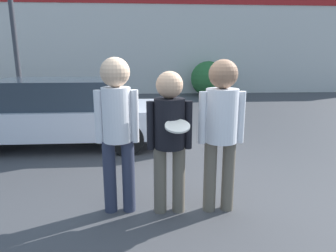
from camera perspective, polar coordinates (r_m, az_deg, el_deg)
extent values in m
plane|color=#3F3F42|center=(4.02, 5.49, -13.96)|extent=(56.00, 56.00, 0.00)
cube|color=silver|center=(14.87, -1.76, 14.81)|extent=(24.00, 0.18, 4.48)
cube|color=#B21E1E|center=(14.97, -1.80, 22.84)|extent=(24.00, 0.04, 0.30)
cylinder|color=#2D3347|center=(3.65, -11.03, -9.51)|extent=(0.15, 0.15, 0.87)
cylinder|color=#2D3347|center=(3.63, -7.53, -9.50)|extent=(0.15, 0.15, 0.87)
cylinder|color=silver|center=(3.42, -9.75, 2.12)|extent=(0.32, 0.32, 0.62)
cylinder|color=silver|center=(3.45, -13.09, 1.71)|extent=(0.09, 0.09, 0.60)
cylinder|color=silver|center=(3.41, -6.35, 1.84)|extent=(0.09, 0.09, 0.60)
sphere|color=#DBB28E|center=(3.36, -10.07, 10.07)|extent=(0.33, 0.33, 0.33)
cylinder|color=#665B4C|center=(3.59, -1.51, -10.29)|extent=(0.15, 0.15, 0.80)
cylinder|color=#665B4C|center=(3.60, 2.05, -10.19)|extent=(0.15, 0.15, 0.80)
cylinder|color=black|center=(3.38, 0.29, 0.49)|extent=(0.35, 0.35, 0.57)
cylinder|color=black|center=(3.37, -3.34, 0.07)|extent=(0.09, 0.09, 0.55)
cylinder|color=black|center=(3.40, 3.88, 0.19)|extent=(0.09, 0.09, 0.55)
sphere|color=tan|center=(3.31, 0.30, 7.85)|extent=(0.30, 0.30, 0.30)
cylinder|color=silver|center=(3.13, 1.81, -0.01)|extent=(0.27, 0.26, 0.10)
cylinder|color=#665B4C|center=(3.64, 7.99, -9.52)|extent=(0.15, 0.15, 0.86)
cylinder|color=#665B4C|center=(3.69, 11.37, -9.33)|extent=(0.15, 0.15, 0.86)
cylinder|color=silver|center=(3.45, 10.17, 1.94)|extent=(0.37, 0.37, 0.61)
cylinder|color=silver|center=(3.41, 6.50, 1.56)|extent=(0.09, 0.09, 0.59)
cylinder|color=silver|center=(3.52, 13.69, 1.63)|extent=(0.09, 0.09, 0.59)
sphere|color=#8C664C|center=(3.39, 10.49, 9.71)|extent=(0.32, 0.32, 0.32)
cube|color=silver|center=(6.65, -19.60, 1.29)|extent=(4.55, 1.81, 0.55)
cube|color=#28333D|center=(6.59, -20.73, 5.94)|extent=(2.37, 1.56, 0.54)
cylinder|color=black|center=(7.25, -6.98, 1.06)|extent=(0.63, 0.22, 0.63)
cylinder|color=black|center=(5.69, -7.74, -2.37)|extent=(0.63, 0.22, 0.63)
cylinder|color=black|center=(7.92, -27.82, 0.63)|extent=(0.63, 0.22, 0.63)
sphere|color=#2D6B33|center=(14.20, 7.61, 8.96)|extent=(1.59, 1.59, 1.59)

